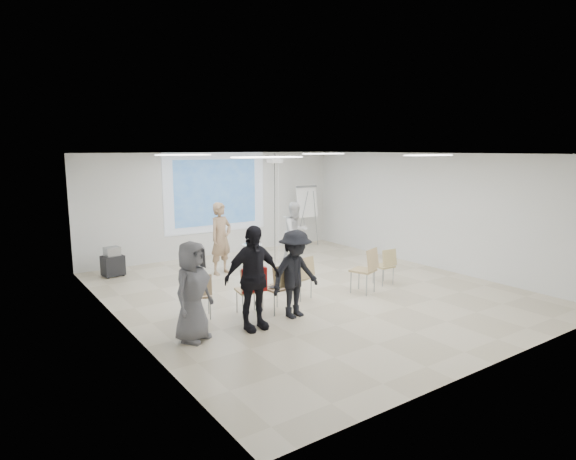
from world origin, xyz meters
TOP-DOWN VIEW (x-y plane):
  - floor at (0.00, 0.00)m, footprint 8.00×9.00m
  - ceiling at (0.00, 0.00)m, footprint 8.00×9.00m
  - wall_back at (0.00, 4.55)m, footprint 8.00×0.10m
  - wall_left at (-4.05, 0.00)m, footprint 0.10×9.00m
  - wall_right at (4.05, 0.00)m, footprint 0.10×9.00m
  - projection_halo at (0.00, 4.49)m, footprint 3.20×0.01m
  - projection_image at (0.00, 4.47)m, footprint 2.60×0.01m
  - pedestal_table at (-0.03, 2.40)m, footprint 0.57×0.57m
  - player_left at (-0.91, 2.42)m, footprint 0.86×0.70m
  - player_right at (1.39, 2.43)m, footprint 0.94×0.77m
  - controller_left at (-0.73, 2.67)m, footprint 0.08×0.13m
  - controller_right at (1.21, 2.68)m, footprint 0.05×0.12m
  - chair_far_left at (-2.72, -0.30)m, footprint 0.53×0.54m
  - chair_left_mid at (-1.89, -0.67)m, footprint 0.52×0.54m
  - chair_left_inner at (-1.36, -0.85)m, footprint 0.49×0.52m
  - chair_center at (-0.48, -0.42)m, footprint 0.51×0.54m
  - chair_right_inner at (0.91, -0.88)m, footprint 0.61×0.63m
  - chair_right_far at (1.73, -0.65)m, footprint 0.42×0.45m
  - red_jacket at (-1.87, -0.81)m, footprint 0.48×0.19m
  - laptop at (-1.37, -0.75)m, footprint 0.37×0.29m
  - audience_left at (-2.18, -1.28)m, footprint 1.22×0.74m
  - audience_mid at (-1.22, -1.20)m, footprint 1.28×0.80m
  - audience_outer at (-3.24, -1.16)m, footprint 1.08×0.97m
  - flipchart_easel at (2.84, 3.86)m, footprint 0.85×0.64m
  - av_cart at (-3.23, 3.72)m, footprint 0.54×0.46m
  - ceiling_projector at (0.10, 1.49)m, footprint 0.30×0.25m
  - fluor_panel_nw at (-2.00, 2.00)m, footprint 1.20×0.30m
  - fluor_panel_ne at (2.00, 2.00)m, footprint 1.20×0.30m
  - fluor_panel_sw at (-2.00, -1.50)m, footprint 1.20×0.30m
  - fluor_panel_se at (2.00, -1.50)m, footprint 1.20×0.30m

SIDE VIEW (x-z plane):
  - floor at x=0.00m, z-range -0.10..0.00m
  - av_cart at x=-3.23m, z-range -0.03..0.70m
  - pedestal_table at x=-0.03m, z-range 0.04..0.71m
  - chair_right_far at x=1.73m, z-range 0.08..0.93m
  - chair_far_left at x=-2.72m, z-range 0.08..0.94m
  - laptop at x=-1.37m, z-range 0.50..0.53m
  - chair_center at x=-0.48m, z-range 0.08..0.99m
  - chair_left_mid at x=-1.89m, z-range 0.09..1.02m
  - chair_left_inner at x=-1.36m, z-range 0.09..1.04m
  - chair_right_inner at x=0.91m, z-range 0.09..1.09m
  - red_jacket at x=-1.87m, z-range 0.50..0.94m
  - player_right at x=1.39m, z-range 0.00..1.84m
  - audience_outer at x=-3.24m, z-range 0.00..1.86m
  - audience_mid at x=-1.22m, z-range 0.00..1.87m
  - player_left at x=-0.91m, z-range 0.00..2.04m
  - audience_left at x=-2.18m, z-range 0.00..2.10m
  - controller_right at x=1.21m, z-range 1.22..1.26m
  - controller_left at x=-0.73m, z-range 1.32..1.37m
  - flipchart_easel at x=2.84m, z-range 0.46..2.43m
  - wall_back at x=0.00m, z-range 0.00..3.00m
  - wall_left at x=-4.05m, z-range 0.00..3.00m
  - wall_right at x=4.05m, z-range 0.00..3.00m
  - projection_halo at x=0.00m, z-range 0.70..3.00m
  - projection_image at x=0.00m, z-range 0.90..2.80m
  - ceiling_projector at x=0.10m, z-range 1.19..4.19m
  - fluor_panel_nw at x=-2.00m, z-range 2.96..2.98m
  - fluor_panel_ne at x=2.00m, z-range 2.96..2.98m
  - fluor_panel_sw at x=-2.00m, z-range 2.96..2.98m
  - fluor_panel_se at x=2.00m, z-range 2.96..2.98m
  - ceiling at x=0.00m, z-range 3.00..3.10m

